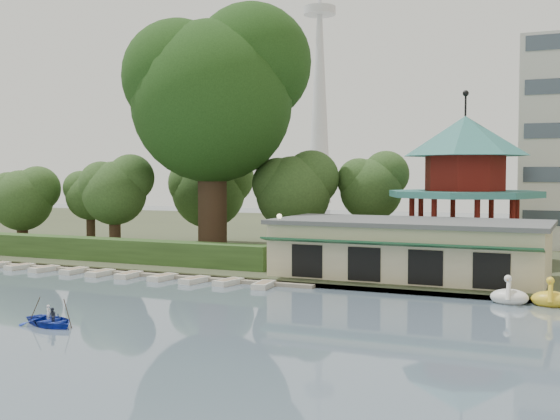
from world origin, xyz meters
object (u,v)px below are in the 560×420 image
Objects in this scene: boathouse at (409,248)px; rowboat_with_passengers at (50,316)px; pavilion at (465,174)px; big_tree at (215,89)px; dock at (107,271)px.

rowboat_with_passengers is (-12.79, -20.96, -1.91)m from boathouse.
big_tree is (-20.81, -3.77, 7.36)m from pavilion.
pavilion is at bearing 31.66° from dock.
pavilion is 0.61× the size of big_tree.
boathouse is at bearing -18.39° from big_tree.
dock is 6.56× the size of rowboat_with_passengers.
rowboat_with_passengers is at bearing -60.35° from dock.
boathouse is 11.43m from pavilion.
boathouse is 0.84× the size of big_tree.
boathouse is 3.59× the size of rowboat_with_passengers.
pavilion reaches higher than dock.
dock is at bearing 119.65° from rowboat_with_passengers.
pavilion reaches higher than rowboat_with_passengers.
big_tree is 4.26× the size of rowboat_with_passengers.
big_tree is at bearing 161.61° from boathouse.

